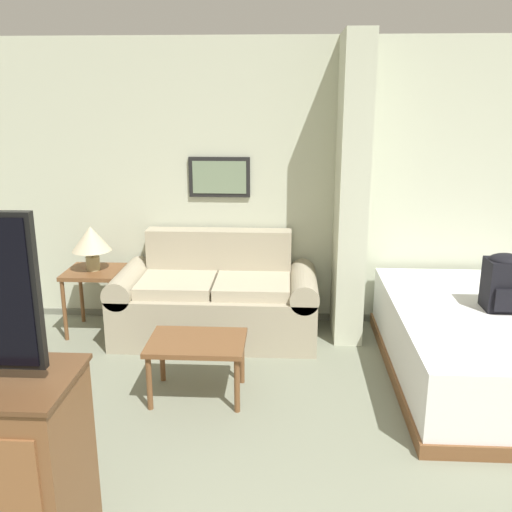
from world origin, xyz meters
The scene contains 8 objects.
wall_back centered at (0.00, 3.77, 1.29)m, with size 6.32×0.16×2.60m.
wall_partition_pillar centered at (0.56, 3.40, 1.30)m, with size 0.24×0.61×2.60m.
couch centered at (-0.61, 3.28, 0.33)m, with size 1.79×0.84×0.91m.
coffee_table centered at (-0.61, 2.20, 0.38)m, with size 0.68×0.50×0.43m.
side_table centered at (-1.71, 3.31, 0.50)m, with size 0.49×0.49×0.59m.
table_lamp centered at (-1.71, 3.31, 0.86)m, with size 0.35×0.35×0.40m.
bed centered at (1.60, 2.60, 0.28)m, with size 1.56×2.14×0.55m.
backpack centered at (1.63, 2.62, 0.77)m, with size 0.27×0.26×0.43m.
Camera 1 is at (0.01, -1.48, 2.10)m, focal length 40.00 mm.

